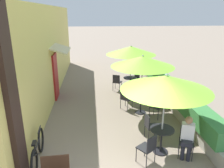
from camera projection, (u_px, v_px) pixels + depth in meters
name	position (u px, v px, depth m)	size (l,w,h in m)	color
cafe_facade_wall	(52.00, 52.00, 10.41)	(0.98, 13.78, 4.20)	#E0CC6B
planter_hedge	(158.00, 80.00, 11.40)	(0.60, 12.78, 1.01)	gray
patio_table_near	(161.00, 136.00, 6.28)	(0.70, 0.70, 0.76)	black
patio_umbrella_near	(166.00, 83.00, 5.77)	(2.43, 2.43, 2.39)	#B7B7BC
cafe_chair_near_left	(148.00, 147.00, 5.79)	(0.56, 0.56, 0.87)	#232328
cafe_chair_near_right	(187.00, 139.00, 6.15)	(0.53, 0.53, 0.87)	#232328
seated_patron_near_right	(187.00, 136.00, 5.99)	(0.45, 0.49, 1.25)	#23232D
cafe_chair_near_back	(150.00, 125.00, 6.91)	(0.44, 0.44, 0.87)	#232328
patio_table_mid	(141.00, 101.00, 8.78)	(0.70, 0.70, 0.76)	black
patio_umbrella_mid	(143.00, 61.00, 8.27)	(2.43, 2.43, 2.39)	#B7B7BC
cafe_chair_mid_left	(157.00, 104.00, 8.44)	(0.57, 0.57, 0.87)	#232328
cafe_chair_mid_right	(126.00, 98.00, 9.12)	(0.57, 0.57, 0.87)	#232328
patio_table_far	(130.00, 82.00, 11.12)	(0.70, 0.70, 0.76)	black
patio_umbrella_far	(131.00, 50.00, 10.61)	(2.43, 2.43, 2.39)	#B7B7BC
cafe_chair_far_left	(117.00, 81.00, 11.28)	(0.53, 0.53, 0.87)	#232328
cafe_chair_far_right	(135.00, 86.00, 10.48)	(0.43, 0.43, 0.87)	#232328
cafe_chair_far_back	(138.00, 79.00, 11.59)	(0.56, 0.56, 0.87)	#232328
coffee_cup_far	(133.00, 76.00, 11.08)	(0.07, 0.07, 0.09)	white
bicycle_leaning	(38.00, 150.00, 5.87)	(0.17, 1.78, 0.82)	black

